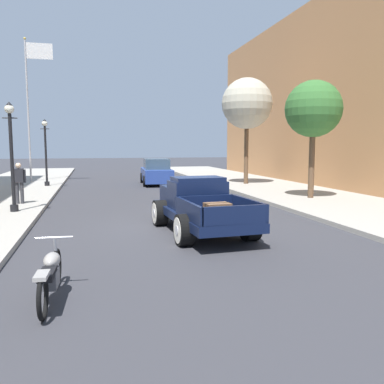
% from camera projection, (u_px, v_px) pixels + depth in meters
% --- Properties ---
extents(ground_plane, '(140.00, 140.00, 0.00)m').
position_uv_depth(ground_plane, '(183.00, 227.00, 12.36)').
color(ground_plane, '#333338').
extents(building_right_storefront, '(12.00, 28.00, 10.93)m').
position_uv_depth(building_right_storefront, '(383.00, 100.00, 26.52)').
color(building_right_storefront, '#B27A4C').
rests_on(building_right_storefront, ground).
extents(hotrod_truck_navy, '(2.39, 5.02, 1.58)m').
position_uv_depth(hotrod_truck_navy, '(198.00, 205.00, 11.77)').
color(hotrod_truck_navy, '#0F1938').
rests_on(hotrod_truck_navy, ground).
extents(motorcycle_parked, '(0.62, 2.12, 0.93)m').
position_uv_depth(motorcycle_parked, '(50.00, 274.00, 6.46)').
color(motorcycle_parked, black).
rests_on(motorcycle_parked, ground).
extents(car_background_blue, '(2.04, 4.38, 1.65)m').
position_uv_depth(car_background_blue, '(156.00, 172.00, 25.82)').
color(car_background_blue, '#284293').
rests_on(car_background_blue, ground).
extents(pedestrian_sidewalk_left, '(0.53, 0.22, 1.65)m').
position_uv_depth(pedestrian_sidewalk_left, '(19.00, 181.00, 16.21)').
color(pedestrian_sidewalk_left, '#333338').
rests_on(pedestrian_sidewalk_left, sidewalk_left).
extents(street_lamp_near, '(0.50, 0.32, 3.85)m').
position_uv_depth(street_lamp_near, '(11.00, 148.00, 14.14)').
color(street_lamp_near, black).
rests_on(street_lamp_near, sidewalk_left).
extents(street_lamp_far, '(0.50, 0.32, 3.85)m').
position_uv_depth(street_lamp_far, '(46.00, 147.00, 23.33)').
color(street_lamp_far, black).
rests_on(street_lamp_far, sidewalk_left).
extents(flagpole, '(1.74, 0.16, 9.16)m').
position_uv_depth(flagpole, '(31.00, 94.00, 26.00)').
color(flagpole, '#B2B2B7').
rests_on(flagpole, sidewalk_left).
extents(street_tree_nearest, '(2.50, 2.50, 5.19)m').
position_uv_depth(street_tree_nearest, '(313.00, 110.00, 17.74)').
color(street_tree_nearest, brown).
rests_on(street_tree_nearest, sidewalk_right).
extents(street_tree_second, '(3.05, 3.05, 6.38)m').
position_uv_depth(street_tree_second, '(247.00, 104.00, 24.34)').
color(street_tree_second, brown).
rests_on(street_tree_second, sidewalk_right).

